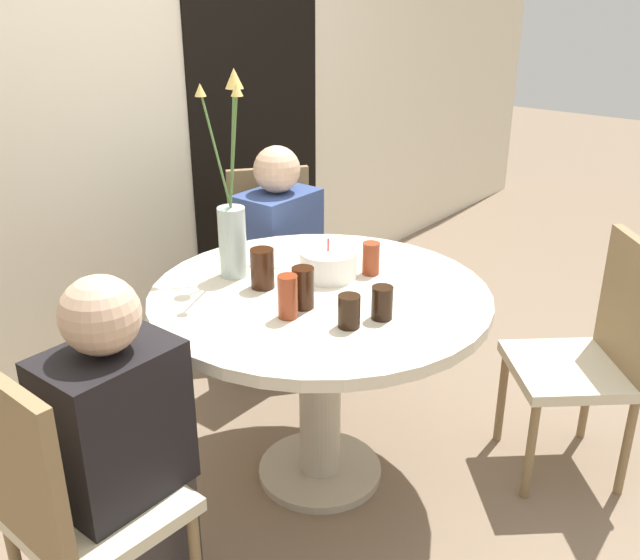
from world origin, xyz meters
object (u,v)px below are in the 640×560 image
at_px(chair_near_front, 67,499).
at_px(drink_glass_4, 371,258).
at_px(drink_glass_1, 303,288).
at_px(person_boy, 279,270).
at_px(drink_glass_3, 349,311).
at_px(flower_vase, 232,220).
at_px(drink_glass_5, 288,297).
at_px(chair_right_flank, 594,348).
at_px(person_guest, 121,470).
at_px(birthday_cake, 328,264).
at_px(drink_glass_0, 262,268).
at_px(chair_left_flank, 273,256).
at_px(side_plate, 268,260).
at_px(drink_glass_2, 382,303).

xyz_separation_m(chair_near_front, drink_glass_4, (1.20, -0.08, 0.30)).
bearing_deg(drink_glass_1, person_boy, 46.77).
bearing_deg(drink_glass_3, drink_glass_4, 26.10).
relative_size(flower_vase, drink_glass_5, 5.07).
xyz_separation_m(chair_right_flank, person_guest, (-1.46, 0.75, -0.01)).
xyz_separation_m(birthday_cake, drink_glass_0, (-0.21, 0.12, 0.02)).
relative_size(chair_right_flank, person_boy, 0.85).
height_order(chair_left_flank, chair_near_front, same).
bearing_deg(birthday_cake, drink_glass_3, -132.70).
bearing_deg(drink_glass_3, flower_vase, 82.64).
relative_size(drink_glass_4, person_boy, 0.11).
xyz_separation_m(chair_near_front, person_guest, (0.16, -0.01, -0.01)).
height_order(chair_left_flank, person_guest, person_guest).
xyz_separation_m(drink_glass_0, drink_glass_1, (-0.04, -0.21, -0.00)).
relative_size(side_plate, drink_glass_4, 1.48).
bearing_deg(drink_glass_0, birthday_cake, -29.03).
height_order(birthday_cake, drink_glass_3, birthday_cake).
bearing_deg(drink_glass_0, person_boy, 38.02).
distance_m(drink_glass_1, drink_glass_3, 0.19).
relative_size(chair_left_flank, person_boy, 0.85).
xyz_separation_m(chair_near_front, side_plate, (1.06, 0.27, 0.25)).
xyz_separation_m(drink_glass_0, drink_glass_5, (-0.12, -0.22, 0.00)).
xyz_separation_m(birthday_cake, person_boy, (0.39, 0.58, -0.30)).
xyz_separation_m(drink_glass_4, drink_glass_5, (-0.44, -0.00, 0.01)).
xyz_separation_m(side_plate, person_guest, (-0.90, -0.28, -0.25)).
distance_m(chair_left_flank, drink_glass_2, 1.25).
relative_size(chair_right_flank, flower_vase, 1.29).
xyz_separation_m(chair_left_flank, chair_near_front, (-1.57, -0.72, 0.00)).
bearing_deg(person_boy, drink_glass_3, -126.91).
bearing_deg(person_guest, drink_glass_1, -5.78).
distance_m(drink_glass_5, person_boy, 1.04).
height_order(flower_vase, drink_glass_5, flower_vase).
bearing_deg(chair_right_flank, chair_near_front, -67.15).
height_order(chair_left_flank, drink_glass_0, chair_left_flank).
bearing_deg(chair_near_front, flower_vase, -70.11).
bearing_deg(drink_glass_0, side_plate, 38.29).
height_order(chair_left_flank, drink_glass_1, chair_left_flank).
bearing_deg(drink_glass_2, flower_vase, 93.58).
height_order(drink_glass_0, drink_glass_4, drink_glass_0).
bearing_deg(person_guest, flower_vase, 21.52).
distance_m(chair_right_flank, drink_glass_4, 0.85).
bearing_deg(chair_left_flank, birthday_cake, -86.30).
height_order(birthday_cake, drink_glass_0, birthday_cake).
relative_size(chair_right_flank, drink_glass_4, 7.80).
height_order(drink_glass_0, person_guest, person_guest).
distance_m(birthday_cake, drink_glass_0, 0.24).
distance_m(chair_near_front, drink_glass_5, 0.82).
bearing_deg(drink_glass_5, drink_glass_3, -70.64).
bearing_deg(drink_glass_4, person_guest, 175.74).
relative_size(flower_vase, drink_glass_4, 6.07).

